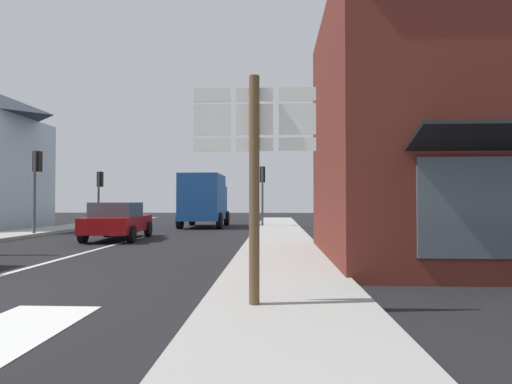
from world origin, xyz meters
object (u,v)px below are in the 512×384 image
(sedan_far, at_px, (118,220))
(traffic_light_near_left, at_px, (37,173))
(traffic_light_far_right, at_px, (263,182))
(delivery_truck, at_px, (204,199))
(traffic_light_far_left, at_px, (100,186))
(route_sign_post, at_px, (254,165))

(sedan_far, distance_m, traffic_light_near_left, 4.94)
(sedan_far, relative_size, traffic_light_far_right, 1.23)
(delivery_truck, xyz_separation_m, traffic_light_near_left, (-6.29, -6.54, 1.11))
(sedan_far, bearing_deg, traffic_light_far_left, 117.49)
(delivery_truck, distance_m, traffic_light_far_right, 3.61)
(delivery_truck, xyz_separation_m, route_sign_post, (3.88, -18.74, 0.35))
(sedan_far, xyz_separation_m, route_sign_post, (5.93, -10.64, 1.24))
(traffic_light_near_left, bearing_deg, traffic_light_far_right, 31.64)
(delivery_truck, height_order, traffic_light_near_left, traffic_light_near_left)
(traffic_light_far_left, distance_m, traffic_light_near_left, 6.60)
(sedan_far, relative_size, delivery_truck, 0.86)
(delivery_truck, bearing_deg, route_sign_post, -78.30)
(delivery_truck, distance_m, traffic_light_far_left, 6.34)
(traffic_light_far_right, distance_m, traffic_light_near_left, 11.43)
(route_sign_post, height_order, traffic_light_near_left, traffic_light_near_left)
(delivery_truck, distance_m, traffic_light_near_left, 9.14)
(traffic_light_near_left, bearing_deg, delivery_truck, 46.11)
(sedan_far, xyz_separation_m, traffic_light_far_right, (5.49, 7.55, 1.84))
(sedan_far, height_order, route_sign_post, route_sign_post)
(sedan_far, height_order, traffic_light_far_left, traffic_light_far_left)
(traffic_light_far_right, distance_m, traffic_light_far_left, 9.75)
(route_sign_post, height_order, traffic_light_far_right, traffic_light_far_right)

